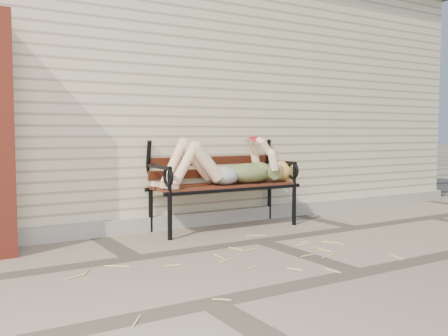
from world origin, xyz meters
TOP-DOWN VIEW (x-y plane):
  - ground at (0.00, 0.00)m, footprint 80.00×80.00m
  - house_wall at (0.00, 3.00)m, footprint 8.00×4.00m
  - foundation_strip at (0.00, 0.97)m, footprint 8.00×0.10m
  - garden_bench at (0.05, 0.82)m, footprint 1.71×0.68m
  - reading_woman at (0.06, 0.68)m, footprint 1.61×0.37m
  - straw_scatter at (-0.19, -0.30)m, footprint 2.99×1.58m

SIDE VIEW (x-z plane):
  - ground at x=0.00m, z-range 0.00..0.00m
  - straw_scatter at x=-0.19m, z-range 0.00..0.01m
  - foundation_strip at x=0.00m, z-range 0.00..0.15m
  - garden_bench at x=0.05m, z-range 0.07..1.17m
  - reading_woman at x=0.06m, z-range 0.40..0.91m
  - house_wall at x=0.00m, z-range 0.00..3.00m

